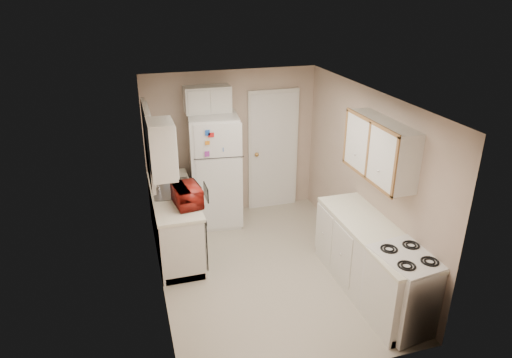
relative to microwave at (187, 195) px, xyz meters
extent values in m
plane|color=beige|center=(0.95, -0.48, -1.05)|extent=(3.80, 3.80, 0.00)
plane|color=white|center=(0.95, -0.48, 1.35)|extent=(3.80, 3.80, 0.00)
plane|color=#BFA794|center=(-0.45, -0.48, 0.15)|extent=(3.80, 3.80, 0.00)
plane|color=#BFA794|center=(2.35, -0.48, 0.15)|extent=(3.80, 3.80, 0.00)
plane|color=#BFA794|center=(0.95, 1.42, 0.15)|extent=(2.80, 2.80, 0.00)
plane|color=#BFA794|center=(0.95, -2.38, 0.15)|extent=(2.80, 2.80, 0.00)
cube|color=silver|center=(-0.15, 0.42, -0.60)|extent=(0.60, 1.80, 0.90)
cube|color=black|center=(0.14, -0.18, -0.56)|extent=(0.03, 0.58, 0.72)
cube|color=gray|center=(-0.15, 0.57, -0.19)|extent=(0.54, 0.74, 0.16)
imported|color=maroon|center=(0.00, 0.00, 0.00)|extent=(0.52, 0.33, 0.32)
imported|color=white|center=(-0.20, 0.81, -0.05)|extent=(0.10, 0.11, 0.18)
cube|color=silver|center=(-0.41, 0.57, 0.55)|extent=(0.10, 0.98, 1.08)
cube|color=silver|center=(-0.30, -0.26, 0.75)|extent=(0.30, 0.45, 0.70)
cube|color=white|center=(0.59, 1.10, -0.15)|extent=(0.82, 0.80, 1.80)
cube|color=silver|center=(0.55, 1.27, 0.95)|extent=(0.70, 0.30, 0.40)
cube|color=white|center=(1.65, 1.38, -0.03)|extent=(0.86, 0.06, 2.08)
cube|color=silver|center=(2.05, -1.28, -0.60)|extent=(0.60, 2.00, 0.90)
cube|color=white|center=(2.10, -1.93, -0.60)|extent=(0.69, 0.81, 0.90)
cube|color=silver|center=(2.20, -0.98, 0.75)|extent=(0.30, 1.20, 0.70)
camera|label=1|loc=(-0.67, -5.48, 2.57)|focal=32.00mm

